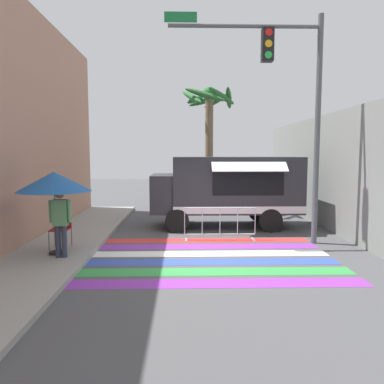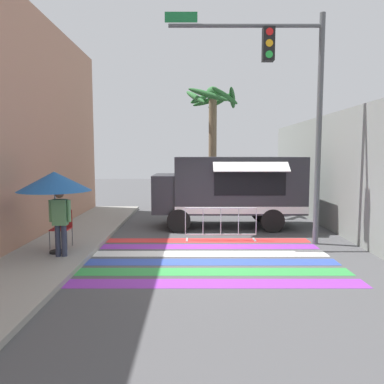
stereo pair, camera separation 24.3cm
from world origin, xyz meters
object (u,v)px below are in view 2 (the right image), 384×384
Objects in this scene: barricade_front at (219,224)px; vendor_person at (59,219)px; traffic_signal_pole at (289,89)px; food_truck at (225,186)px; patio_umbrella at (53,182)px; palm_tree at (211,122)px; folding_chair at (61,225)px.

vendor_person is at bearing -151.17° from barricade_front.
barricade_front is (-1.89, 0.46, -3.93)m from traffic_signal_pole.
food_truck reaches higher than vendor_person.
patio_umbrella is at bearing -138.75° from food_truck.
palm_tree is at bearing 59.24° from patio_umbrella.
palm_tree is at bearing 75.83° from vendor_person.
patio_umbrella is (-4.65, -4.08, 0.46)m from food_truck.
palm_tree reaches higher than barricade_front.
traffic_signal_pole is at bearing 13.31° from patio_umbrella.
patio_umbrella is 8.70m from palm_tree.
food_truck is 4.09m from palm_tree.
palm_tree is at bearing 107.78° from traffic_signal_pole.
patio_umbrella is at bearing -102.78° from folding_chair.
folding_chair is 8.59m from palm_tree.
vendor_person is at bearing -54.55° from patio_umbrella.
patio_umbrella is 0.95m from vendor_person.
folding_chair is (-4.73, -3.42, -0.74)m from food_truck.
traffic_signal_pole is 6.10m from palm_tree.
folding_chair is (-0.08, 0.66, -1.21)m from patio_umbrella.
patio_umbrella is 1.38m from folding_chair.
patio_umbrella is 4.91m from barricade_front.
food_truck is at bearing 120.17° from traffic_signal_pole.
food_truck is 3.16× the size of vendor_person.
food_truck is 0.80× the size of traffic_signal_pole.
traffic_signal_pole is 1.18× the size of palm_tree.
traffic_signal_pole is 6.82m from patio_umbrella.
vendor_person is at bearing -92.27° from folding_chair.
barricade_front is (4.29, 1.92, -1.43)m from patio_umbrella.
barricade_front is (4.36, 1.26, -0.22)m from folding_chair.
traffic_signal_pole reaches higher than food_truck.
traffic_signal_pole is at bearing -13.71° from barricade_front.
barricade_front is 0.39× the size of palm_tree.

